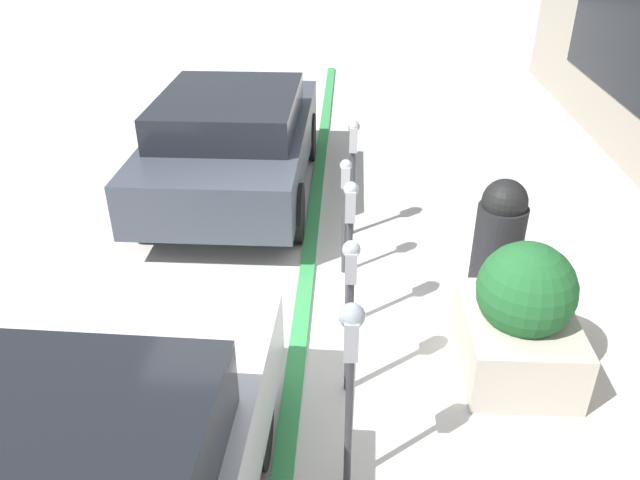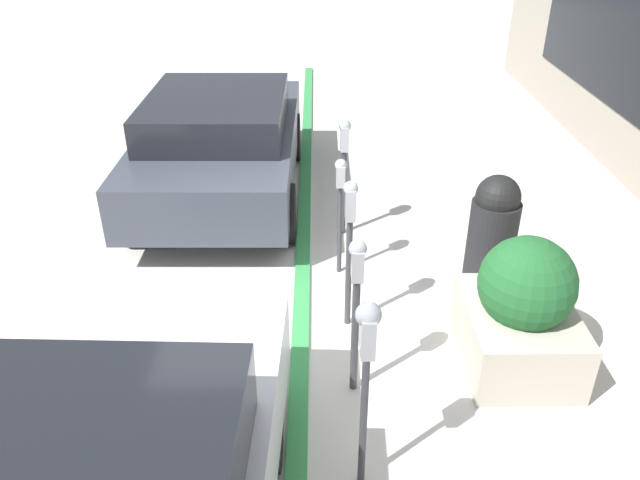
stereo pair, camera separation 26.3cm
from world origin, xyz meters
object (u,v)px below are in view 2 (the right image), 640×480
Objects in this scene: planter_box at (522,312)px; parking_meter_middle at (350,228)px; parking_meter_fourth at (340,194)px; parking_meter_second at (357,290)px; parked_car_middle at (221,142)px; parking_meter_nearest at (367,350)px; parking_meter_farthest at (344,158)px; trash_bin at (493,228)px.

parking_meter_middle is at bearing 68.76° from planter_box.
parking_meter_fourth is at bearing 45.08° from planter_box.
parking_meter_middle is 1.14× the size of parking_meter_fourth.
parking_meter_second is 1.82m from parking_meter_fourth.
parked_car_middle is (2.85, 1.54, -0.27)m from parking_meter_middle.
parking_meter_nearest is 2.02m from planter_box.
parking_meter_middle reaches higher than parking_meter_fourth.
parking_meter_middle is 1.63m from planter_box.
parking_meter_fourth is 2.44m from parked_car_middle.
parking_meter_nearest is 3.64m from parking_meter_farthest.
parking_meter_middle is at bearing -176.98° from parking_meter_fourth.
parking_meter_middle reaches higher than parking_meter_second.
parking_meter_nearest reaches higher than parking_meter_farthest.
planter_box is at bearing -111.24° from parking_meter_middle.
parked_car_middle is (3.74, 1.54, -0.22)m from parking_meter_second.
planter_box is (-0.56, -1.44, -0.51)m from parking_meter_middle.
parking_meter_farthest is (0.87, -0.08, 0.03)m from parking_meter_fourth.
parking_meter_middle is at bearing 0.42° from parking_meter_nearest.
planter_box is 4.54m from parked_car_middle.
parking_meter_second is (0.94, 0.00, -0.19)m from parking_meter_nearest.
parking_meter_second reaches higher than parking_meter_fourth.
parking_meter_fourth is at bearing -141.86° from parked_car_middle.
trash_bin is at bearing -123.05° from parked_car_middle.
trash_bin is (0.82, -1.54, -0.45)m from parking_meter_middle.
parking_meter_fourth is 0.87m from parking_meter_farthest.
trash_bin is (-0.98, -1.51, -0.38)m from parking_meter_farthest.
parking_meter_fourth is 1.12× the size of trash_bin.
trash_bin is (1.71, -1.53, -0.40)m from parking_meter_second.
parking_meter_fourth is at bearing 85.99° from trash_bin.
parking_meter_middle is 1.22× the size of planter_box.
parking_meter_farthest is at bearing -0.87° from parking_meter_middle.
parking_meter_fourth is 0.93× the size of parking_meter_farthest.
parking_meter_fourth is 1.63m from trash_bin.
parking_meter_second reaches higher than planter_box.
parking_meter_middle is (1.83, 0.01, -0.14)m from parking_meter_nearest.
parking_meter_nearest is 0.37× the size of parked_car_middle.
planter_box is (1.27, -1.43, -0.65)m from parking_meter_nearest.
parking_meter_nearest is 1.08× the size of parking_meter_farthest.
parking_meter_second is 0.95× the size of parking_meter_middle.
parking_meter_second is 1.08× the size of parking_meter_fourth.
parking_meter_fourth is 1.08× the size of planter_box.
parking_meter_fourth reaches higher than trash_bin.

